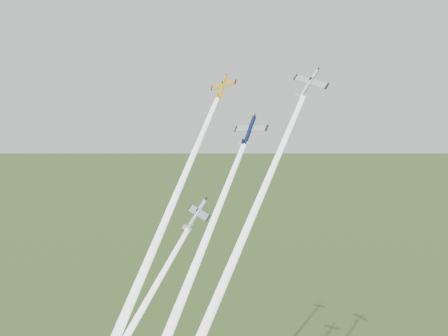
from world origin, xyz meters
TOP-DOWN VIEW (x-y plane):
  - plane_yellow at (-10.41, 6.90)m, footprint 8.35×5.31m
  - smoke_trail_yellow at (-11.13, -12.76)m, footprint 3.56×37.67m
  - plane_navy at (2.77, -1.19)m, footprint 8.50×5.97m
  - smoke_trail_navy at (1.97, -18.58)m, footprint 3.71×33.15m
  - plane_silver_right at (12.17, 5.76)m, footprint 10.27×6.53m
  - smoke_trail_silver_right at (8.96, -16.72)m, footprint 8.35×43.57m
  - plane_silver_low at (-2.58, -11.55)m, footprint 10.76×8.80m

SIDE VIEW (x-z plane):
  - smoke_trail_navy at x=1.97m, z-range 49.17..97.28m
  - smoke_trail_silver_right at x=8.96m, z-range 42.55..106.60m
  - smoke_trail_yellow at x=-11.13m, z-range 51.30..106.21m
  - plane_silver_low at x=-2.58m, z-range 78.84..87.38m
  - plane_navy at x=2.77m, z-range 95.34..103.34m
  - plane_yellow at x=-10.41m, z-range 104.29..112.24m
  - plane_silver_right at x=12.17m, z-range 103.98..113.32m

